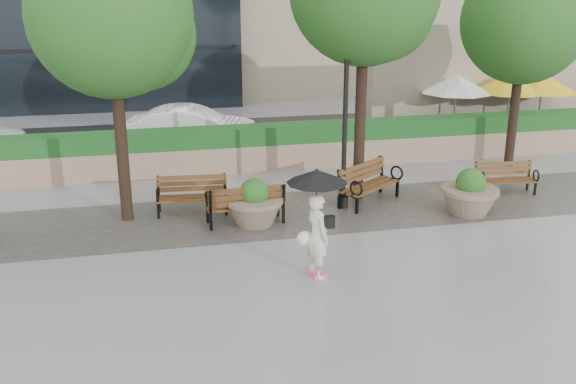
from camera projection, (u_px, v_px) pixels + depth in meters
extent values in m
plane|color=gray|center=(323.00, 263.00, 13.07)|extent=(100.00, 100.00, 0.00)
cube|color=#383330|center=(290.00, 213.00, 15.84)|extent=(28.00, 3.20, 0.01)
cube|color=tan|center=(261.00, 156.00, 19.42)|extent=(24.00, 0.80, 0.80)
cube|color=#18491B|center=(260.00, 135.00, 19.21)|extent=(24.00, 0.75, 0.55)
cube|color=tan|center=(498.00, 79.00, 23.68)|extent=(10.00, 0.60, 4.00)
cube|color=#18491B|center=(514.00, 134.00, 22.02)|extent=(8.00, 0.50, 0.90)
cube|color=black|center=(241.00, 139.00, 23.25)|extent=(40.00, 7.00, 0.00)
cube|color=brown|center=(192.00, 198.00, 15.66)|extent=(1.76, 0.67, 0.05)
cube|color=brown|center=(192.00, 183.00, 15.81)|extent=(1.73, 0.27, 0.40)
cube|color=black|center=(193.00, 205.00, 15.75)|extent=(1.77, 0.76, 0.44)
torus|color=black|center=(157.00, 195.00, 15.33)|extent=(0.08, 0.36, 0.35)
torus|color=black|center=(226.00, 192.00, 15.54)|extent=(0.08, 0.36, 0.35)
cube|color=brown|center=(245.00, 205.00, 15.09)|extent=(1.85, 0.64, 0.05)
cube|color=brown|center=(247.00, 196.00, 14.73)|extent=(1.83, 0.22, 0.43)
cube|color=black|center=(245.00, 214.00, 15.13)|extent=(1.86, 0.74, 0.47)
torus|color=black|center=(278.00, 192.00, 15.42)|extent=(0.07, 0.38, 0.37)
torus|color=black|center=(207.00, 199.00, 14.97)|extent=(0.07, 0.38, 0.37)
cube|color=brown|center=(371.00, 186.00, 16.43)|extent=(1.88, 1.56, 0.05)
cube|color=brown|center=(362.00, 171.00, 16.51)|extent=(1.63, 1.20, 0.45)
cube|color=black|center=(369.00, 194.00, 16.52)|extent=(1.94, 1.64, 0.49)
torus|color=black|center=(356.00, 188.00, 15.62)|extent=(0.27, 0.35, 0.39)
torus|color=black|center=(397.00, 173.00, 16.88)|extent=(0.27, 0.35, 0.39)
cube|color=brown|center=(506.00, 181.00, 17.14)|extent=(1.62, 0.64, 0.04)
cube|color=brown|center=(503.00, 168.00, 17.28)|extent=(1.57, 0.28, 0.37)
cube|color=black|center=(505.00, 187.00, 17.22)|extent=(1.63, 0.73, 0.40)
torus|color=black|center=(482.00, 178.00, 16.86)|extent=(0.08, 0.33, 0.32)
torus|color=black|center=(536.00, 176.00, 17.01)|extent=(0.08, 0.33, 0.32)
cylinder|color=#7F6B56|center=(254.00, 200.00, 14.95)|extent=(1.35, 1.35, 0.11)
sphere|color=#123F13|center=(254.00, 193.00, 14.89)|extent=(0.70, 0.70, 0.70)
cylinder|color=#7F6B56|center=(470.00, 190.00, 15.60)|extent=(1.39, 1.39, 0.11)
sphere|color=#123F13|center=(471.00, 183.00, 15.54)|extent=(0.72, 0.72, 0.72)
cylinder|color=black|center=(345.00, 134.00, 15.67)|extent=(0.12, 0.12, 3.80)
cylinder|color=black|center=(343.00, 202.00, 16.22)|extent=(0.28, 0.28, 0.30)
sphere|color=black|center=(347.00, 53.00, 15.05)|extent=(0.24, 0.24, 0.24)
cylinder|color=black|center=(120.00, 129.00, 14.76)|extent=(0.28, 0.28, 4.43)
sphere|color=#123F13|center=(111.00, 16.00, 13.96)|extent=(3.62, 3.62, 3.62)
sphere|color=#123F13|center=(140.00, 35.00, 14.50)|extent=(2.53, 2.53, 2.53)
cylinder|color=black|center=(361.00, 106.00, 16.20)|extent=(0.28, 0.28, 4.92)
sphere|color=#123F13|center=(383.00, 10.00, 15.87)|extent=(2.55, 2.55, 2.55)
cylinder|color=black|center=(515.00, 100.00, 19.31)|extent=(0.28, 0.28, 4.06)
sphere|color=#123F13|center=(524.00, 21.00, 18.58)|extent=(3.64, 3.64, 3.64)
sphere|color=#123F13|center=(535.00, 34.00, 19.11)|extent=(2.55, 2.55, 2.55)
cylinder|color=black|center=(452.00, 138.00, 23.10)|extent=(0.40, 0.40, 0.10)
cylinder|color=#99999E|center=(454.00, 109.00, 22.77)|extent=(0.06, 0.06, 2.20)
cone|color=white|center=(456.00, 84.00, 22.49)|extent=(2.50, 2.50, 0.60)
cylinder|color=black|center=(504.00, 137.00, 23.25)|extent=(0.40, 0.40, 0.10)
cylinder|color=#99999E|center=(507.00, 109.00, 22.92)|extent=(0.06, 0.06, 2.20)
cone|color=yellow|center=(510.00, 83.00, 22.63)|extent=(2.50, 2.50, 0.60)
cylinder|color=black|center=(536.00, 136.00, 23.36)|extent=(0.40, 0.40, 0.10)
cylinder|color=#99999E|center=(539.00, 108.00, 23.03)|extent=(0.06, 0.06, 2.20)
cone|color=yellow|center=(543.00, 83.00, 22.74)|extent=(2.50, 2.50, 0.60)
imported|color=white|center=(193.00, 128.00, 21.66)|extent=(4.61, 2.42, 1.45)
imported|color=beige|center=(317.00, 233.00, 12.24)|extent=(0.60, 0.74, 1.79)
cube|color=#F2598C|center=(314.00, 271.00, 12.61)|extent=(0.17, 0.27, 0.09)
cube|color=#F2598C|center=(320.00, 276.00, 12.39)|extent=(0.17, 0.27, 0.09)
cube|color=black|center=(326.00, 222.00, 12.32)|extent=(0.20, 0.35, 0.25)
sphere|color=white|center=(305.00, 239.00, 12.41)|extent=(0.31, 0.31, 0.31)
cylinder|color=black|center=(317.00, 199.00, 12.07)|extent=(0.02, 0.02, 0.95)
cone|color=black|center=(317.00, 177.00, 11.93)|extent=(1.16, 1.16, 0.25)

